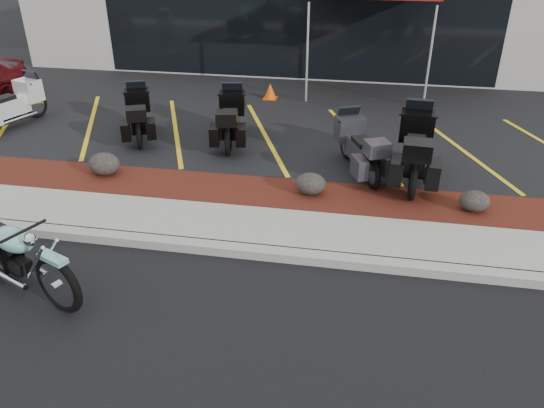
# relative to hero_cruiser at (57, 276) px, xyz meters

# --- Properties ---
(ground) EXTENTS (90.00, 90.00, 0.00)m
(ground) POSITION_rel_hero_cruiser_xyz_m (1.54, 0.84, -0.57)
(ground) COLOR black
(ground) RESTS_ON ground
(curb) EXTENTS (24.00, 0.25, 0.15)m
(curb) POSITION_rel_hero_cruiser_xyz_m (1.54, 1.74, -0.49)
(curb) COLOR gray
(curb) RESTS_ON ground
(sidewalk) EXTENTS (24.00, 1.20, 0.15)m
(sidewalk) POSITION_rel_hero_cruiser_xyz_m (1.54, 2.44, -0.49)
(sidewalk) COLOR gray
(sidewalk) RESTS_ON ground
(mulch_bed) EXTENTS (24.00, 1.20, 0.16)m
(mulch_bed) POSITION_rel_hero_cruiser_xyz_m (1.54, 3.64, -0.49)
(mulch_bed) COLOR #38140C
(mulch_bed) RESTS_ON ground
(upper_lot) EXTENTS (26.00, 9.60, 0.15)m
(upper_lot) POSITION_rel_hero_cruiser_xyz_m (1.54, 9.04, -0.49)
(upper_lot) COLOR black
(upper_lot) RESTS_ON ground
(boulder_left) EXTENTS (0.62, 0.52, 0.44)m
(boulder_left) POSITION_rel_hero_cruiser_xyz_m (-1.21, 3.80, -0.19)
(boulder_left) COLOR black
(boulder_left) RESTS_ON mulch_bed
(boulder_mid) EXTENTS (0.57, 0.47, 0.40)m
(boulder_mid) POSITION_rel_hero_cruiser_xyz_m (2.90, 3.69, -0.21)
(boulder_mid) COLOR black
(boulder_mid) RESTS_ON mulch_bed
(boulder_right) EXTENTS (0.52, 0.43, 0.37)m
(boulder_right) POSITION_rel_hero_cruiser_xyz_m (5.78, 3.55, -0.23)
(boulder_right) COLOR black
(boulder_right) RESTS_ON mulch_bed
(hero_cruiser) EXTENTS (3.30, 2.01, 1.14)m
(hero_cruiser) POSITION_rel_hero_cruiser_xyz_m (0.00, 0.00, 0.00)
(hero_cruiser) COLOR #79BCAB
(hero_cruiser) RESTS_ON ground
(touring_white) EXTENTS (1.43, 2.22, 1.21)m
(touring_white) POSITION_rel_hero_cruiser_xyz_m (-4.40, 6.67, 0.18)
(touring_white) COLOR silver
(touring_white) RESTS_ON upper_lot
(touring_black_front) EXTENTS (1.44, 2.11, 1.15)m
(touring_black_front) POSITION_rel_hero_cruiser_xyz_m (-1.57, 6.49, 0.15)
(touring_black_front) COLOR black
(touring_black_front) RESTS_ON upper_lot
(touring_black_mid) EXTENTS (1.11, 2.14, 1.19)m
(touring_black_mid) POSITION_rel_hero_cruiser_xyz_m (0.73, 6.62, 0.17)
(touring_black_mid) COLOR black
(touring_black_mid) RESTS_ON upper_lot
(touring_grey) EXTENTS (1.47, 2.12, 1.15)m
(touring_grey) POSITION_rel_hero_cruiser_xyz_m (3.46, 5.46, 0.16)
(touring_grey) COLOR #2F2F34
(touring_grey) RESTS_ON upper_lot
(touring_black_rear) EXTENTS (1.05, 2.40, 1.36)m
(touring_black_rear) POSITION_rel_hero_cruiser_xyz_m (4.84, 5.52, 0.26)
(touring_black_rear) COLOR black
(touring_black_rear) RESTS_ON upper_lot
(traffic_cone) EXTENTS (0.46, 0.46, 0.43)m
(traffic_cone) POSITION_rel_hero_cruiser_xyz_m (1.13, 9.28, -0.20)
(traffic_cone) COLOR #E74C07
(traffic_cone) RESTS_ON upper_lot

